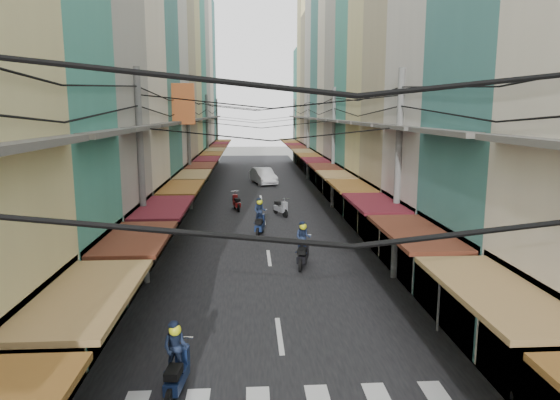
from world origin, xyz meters
name	(u,v)px	position (x,y,z in m)	size (l,w,h in m)	color
ground	(276,310)	(0.00, 0.00, 0.00)	(160.00, 160.00, 0.00)	slate
road	(261,203)	(0.00, 20.00, 0.01)	(10.00, 80.00, 0.02)	black
sidewalk_left	(172,204)	(-6.50, 20.00, 0.03)	(3.00, 80.00, 0.06)	gray
sidewalk_right	(349,202)	(6.50, 20.00, 0.03)	(3.00, 80.00, 0.06)	gray
building_row_left	(134,59)	(-7.92, 16.56, 9.78)	(7.80, 67.67, 23.70)	beige
building_row_right	(386,67)	(7.92, 16.45, 9.41)	(7.80, 68.98, 22.59)	teal
utility_poles	(263,112)	(0.00, 15.01, 6.59)	(10.20, 66.13, 8.20)	slate
white_car	(263,184)	(0.42, 29.73, 0.00)	(5.21, 2.04, 1.84)	silver
bicycle	(442,292)	(6.26, 1.34, 0.00)	(0.60, 1.59, 1.09)	black
moving_scooters	(261,241)	(-0.33, 7.01, 0.58)	(4.55, 24.26, 2.02)	black
parked_scooters	(427,352)	(3.68, -4.16, 0.47)	(13.02, 14.72, 1.00)	black
pedestrians	(168,263)	(-3.91, 2.28, 1.01)	(13.16, 22.42, 2.09)	#261E28
market_umbrella	(476,275)	(5.64, -2.49, 1.95)	(2.10, 2.10, 2.21)	#B2B2B7
traffic_sign	(440,268)	(4.78, -1.98, 2.00)	(0.10, 0.61, 2.76)	slate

